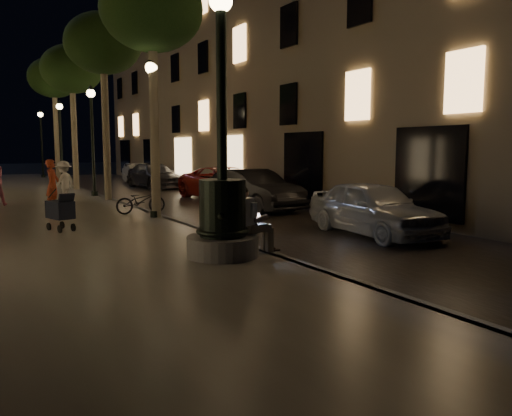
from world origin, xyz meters
TOP-DOWN VIEW (x-y plane):
  - ground at (0.00, 15.00)m, footprint 120.00×120.00m
  - cobble_lane at (3.00, 15.00)m, footprint 6.00×45.00m
  - promenade at (-4.00, 15.00)m, footprint 8.00×45.00m
  - curb_strip at (0.00, 15.00)m, footprint 0.25×45.00m
  - building_right at (10.00, 18.00)m, footprint 8.00×36.00m
  - fountain_lamppost at (-1.00, 2.00)m, footprint 1.40×1.40m
  - seated_man_laptop at (-0.39, 2.00)m, footprint 0.99×0.33m
  - tree_near at (-0.25, 8.00)m, footprint 3.00×3.00m
  - tree_second at (-0.20, 14.00)m, footprint 3.00×3.00m
  - tree_third at (-0.30, 20.00)m, footprint 3.00×3.00m
  - tree_far at (-0.22, 26.00)m, footprint 3.00×3.00m
  - lamp_curb_a at (-0.30, 8.00)m, footprint 0.36×0.36m
  - lamp_curb_b at (-0.30, 16.00)m, footprint 0.36×0.36m
  - lamp_curb_c at (-0.30, 24.00)m, footprint 0.36×0.36m
  - lamp_curb_d at (-0.30, 32.00)m, footprint 0.36×0.36m
  - stroller at (-3.21, 6.77)m, footprint 0.64×1.06m
  - car_front at (4.00, 3.11)m, footprint 2.12×4.41m
  - car_second at (4.00, 9.40)m, footprint 2.00×4.70m
  - car_third at (4.77, 13.24)m, footprint 2.74×5.43m
  - car_rear at (4.27, 21.27)m, footprint 2.37×5.01m
  - car_fifth at (4.45, 24.77)m, footprint 1.69×4.08m
  - pedestrian_red at (-2.61, 11.99)m, footprint 0.66×0.74m
  - pedestrian_white at (-1.96, 13.59)m, footprint 1.18×1.13m
  - bicycle at (-0.40, 9.06)m, footprint 1.61×0.60m

SIDE VIEW (x-z plane):
  - ground at x=0.00m, z-range 0.00..0.00m
  - cobble_lane at x=3.00m, z-range 0.00..0.02m
  - promenade at x=-4.00m, z-range 0.00..0.20m
  - curb_strip at x=0.00m, z-range 0.00..0.20m
  - bicycle at x=-0.40m, z-range 0.20..1.03m
  - car_fifth at x=4.45m, z-range 0.00..1.31m
  - car_rear at x=4.27m, z-range 0.00..1.41m
  - car_front at x=4.00m, z-range 0.00..1.45m
  - car_third at x=4.77m, z-range 0.00..1.47m
  - stroller at x=-3.21m, z-range 0.20..1.27m
  - car_second at x=4.00m, z-range 0.00..1.51m
  - seated_man_laptop at x=-0.39m, z-range 0.24..1.60m
  - pedestrian_white at x=-1.96m, z-range 0.20..1.81m
  - pedestrian_red at x=-2.61m, z-range 0.20..1.91m
  - fountain_lamppost at x=-1.00m, z-range -1.39..3.81m
  - lamp_curb_a at x=-0.30m, z-range 0.83..5.64m
  - lamp_curb_b at x=-0.30m, z-range 0.83..5.64m
  - lamp_curb_c at x=-0.30m, z-range 0.83..5.64m
  - lamp_curb_d at x=-0.30m, z-range 0.83..5.64m
  - tree_third at x=-0.30m, z-range 2.54..9.74m
  - tree_near at x=-0.25m, z-range 2.59..9.89m
  - tree_second at x=-0.20m, z-range 2.63..10.03m
  - tree_far at x=-0.22m, z-range 2.68..10.18m
  - building_right at x=10.00m, z-range 0.00..15.00m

